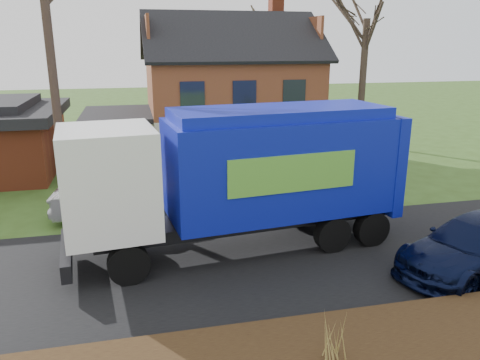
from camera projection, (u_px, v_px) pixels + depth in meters
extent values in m
plane|color=#314B19|center=(258.00, 261.00, 14.35)|extent=(120.00, 120.00, 0.00)
cube|color=black|center=(258.00, 261.00, 14.35)|extent=(80.00, 7.00, 0.02)
cube|color=beige|center=(230.00, 133.00, 27.49)|extent=(9.00, 7.50, 2.70)
cube|color=#5A3519|center=(229.00, 85.00, 26.71)|extent=(9.00, 7.50, 2.80)
cube|color=#923A1F|center=(276.00, 6.00, 27.06)|extent=(0.70, 0.90, 1.60)
cube|color=beige|center=(121.00, 140.00, 25.71)|extent=(3.50, 5.50, 2.60)
cube|color=black|center=(119.00, 114.00, 25.31)|extent=(3.90, 5.90, 0.24)
cylinder|color=black|center=(129.00, 264.00, 12.87)|extent=(1.20, 0.52, 1.16)
cylinder|color=black|center=(120.00, 233.00, 14.99)|extent=(1.20, 0.52, 1.16)
cylinder|color=black|center=(332.00, 234.00, 14.88)|extent=(1.20, 0.52, 1.16)
cylinder|color=black|center=(300.00, 210.00, 17.00)|extent=(1.20, 0.52, 1.16)
cylinder|color=black|center=(371.00, 228.00, 15.34)|extent=(1.20, 0.52, 1.16)
cylinder|color=black|center=(335.00, 206.00, 17.46)|extent=(1.20, 0.52, 1.16)
cube|color=black|center=(247.00, 220.00, 15.06)|extent=(9.70, 2.40, 0.39)
cube|color=white|center=(109.00, 181.00, 13.25)|extent=(2.86, 3.06, 3.02)
cube|color=black|center=(62.00, 179.00, 12.81)|extent=(0.36, 2.45, 1.01)
cube|color=black|center=(66.00, 254.00, 13.41)|extent=(0.59, 2.81, 0.50)
cube|color=#0D189C|center=(279.00, 165.00, 14.91)|extent=(7.31, 3.56, 3.02)
cube|color=#0D189C|center=(280.00, 113.00, 14.43)|extent=(6.94, 3.19, 0.34)
cube|color=#0D189C|center=(375.00, 160.00, 16.09)|extent=(0.70, 2.88, 3.24)
cube|color=#58A034|center=(293.00, 174.00, 13.54)|extent=(4.00, 0.49, 1.12)
cube|color=#58A034|center=(258.00, 153.00, 16.11)|extent=(4.00, 0.49, 1.12)
imported|color=#A7A8AE|center=(119.00, 199.00, 17.61)|extent=(4.95, 2.16, 1.58)
imported|color=black|center=(474.00, 245.00, 13.59)|extent=(5.78, 3.85, 1.55)
cylinder|color=#3B2B23|center=(55.00, 97.00, 19.07)|extent=(0.36, 0.36, 8.62)
cylinder|color=#382C22|center=(361.00, 96.00, 24.02)|extent=(0.35, 0.35, 7.59)
cylinder|color=#453929|center=(262.00, 75.00, 34.93)|extent=(0.32, 0.32, 8.28)
cone|color=olive|center=(332.00, 338.00, 9.30)|extent=(0.04, 0.04, 1.00)
cone|color=olive|center=(325.00, 339.00, 9.27)|extent=(0.04, 0.04, 1.00)
cone|color=olive|center=(339.00, 337.00, 9.34)|extent=(0.04, 0.04, 1.00)
cone|color=olive|center=(330.00, 334.00, 9.42)|extent=(0.04, 0.04, 1.00)
cone|color=olive|center=(335.00, 341.00, 9.18)|extent=(0.04, 0.04, 1.00)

